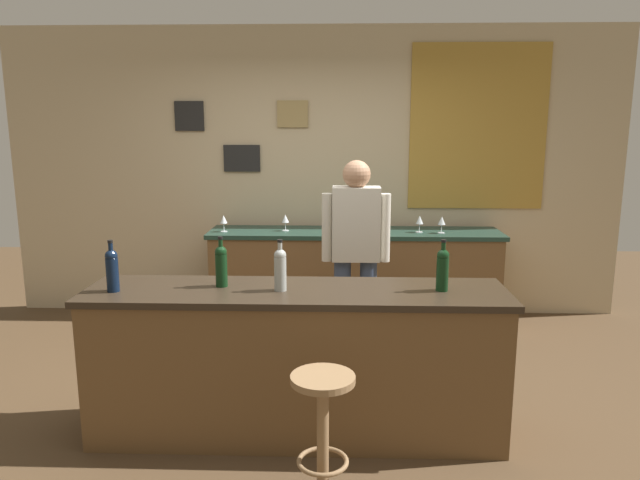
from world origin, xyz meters
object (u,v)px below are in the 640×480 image
object	(u,v)px
bar_stool	(323,417)
wine_bottle_b	(221,264)
wine_bottle_d	(443,268)
wine_bottle_a	(112,269)
bartender	(356,250)
wine_bottle_c	(280,268)
wine_glass_a	(224,220)
wine_glass_c	(420,221)
wine_glass_d	(442,221)
wine_glass_b	(285,219)

from	to	relation	value
bar_stool	wine_bottle_b	world-z (taller)	wine_bottle_b
wine_bottle_d	wine_bottle_a	bearing A→B (deg)	-177.65
bartender	wine_bottle_c	bearing A→B (deg)	-113.83
wine_bottle_a	wine_glass_a	distance (m)	2.06
wine_bottle_c	wine_glass_c	distance (m)	2.30
wine_glass_c	wine_glass_d	xyz separation A→B (m)	(0.20, -0.04, 0.00)
wine_bottle_a	wine_bottle_c	size ratio (longest dim) A/B	1.00
wine_glass_c	wine_bottle_c	bearing A→B (deg)	-118.11
wine_bottle_b	bar_stool	bearing A→B (deg)	-49.02
wine_bottle_a	bartender	bearing A→B (deg)	37.63
bartender	wine_glass_a	size ratio (longest dim) A/B	10.45
wine_bottle_b	wine_glass_b	distance (m)	1.99
wine_glass_a	wine_glass_d	bearing A→B (deg)	-0.13
bartender	wine_glass_d	world-z (taller)	bartender
wine_bottle_b	wine_glass_a	world-z (taller)	wine_bottle_b
wine_bottle_d	wine_bottle_b	bearing A→B (deg)	177.85
wine_bottle_b	wine_bottle_c	distance (m)	0.37
wine_bottle_c	wine_bottle_d	size ratio (longest dim) A/B	1.00
wine_glass_c	wine_bottle_a	bearing A→B (deg)	-134.76
wine_glass_b	wine_glass_c	world-z (taller)	same
bartender	bar_stool	bearing A→B (deg)	-96.73
wine_bottle_c	wine_glass_a	bearing A→B (deg)	109.99
wine_bottle_a	wine_glass_a	world-z (taller)	wine_bottle_a
wine_bottle_b	wine_glass_a	distance (m)	1.95
wine_bottle_a	wine_bottle_d	world-z (taller)	same
wine_glass_a	wine_glass_d	xyz separation A→B (m)	(2.00, -0.00, 0.00)
wine_bottle_d	wine_glass_a	size ratio (longest dim) A/B	1.97
bartender	wine_bottle_c	xyz separation A→B (m)	(-0.47, -1.07, 0.12)
wine_glass_d	wine_bottle_d	bearing A→B (deg)	-99.54
wine_glass_d	wine_glass_a	bearing A→B (deg)	179.87
bartender	wine_bottle_d	xyz separation A→B (m)	(0.48, -1.04, 0.12)
bar_stool	wine_glass_c	size ratio (longest dim) A/B	4.39
wine_bottle_a	wine_bottle_b	size ratio (longest dim) A/B	1.00
wine_bottle_b	wine_bottle_a	bearing A→B (deg)	-168.20
wine_glass_a	wine_bottle_a	bearing A→B (deg)	-96.99
wine_bottle_b	wine_glass_b	size ratio (longest dim) A/B	1.97
wine_bottle_a	wine_glass_d	xyz separation A→B (m)	(2.26, 2.04, -0.05)
wine_glass_b	wine_glass_c	distance (m)	1.24
wine_bottle_c	wine_glass_a	xyz separation A→B (m)	(-0.73, 2.00, -0.05)
wine_glass_a	wine_glass_b	bearing A→B (deg)	6.75
wine_bottle_c	wine_glass_a	distance (m)	2.12
bartender	wine_glass_d	size ratio (longest dim) A/B	10.45
wine_bottle_c	wine_glass_b	distance (m)	2.07
wine_glass_a	wine_bottle_b	bearing A→B (deg)	-79.28
wine_glass_a	bar_stool	bearing A→B (deg)	-69.39
wine_bottle_d	wine_glass_c	bearing A→B (deg)	86.18
bartender	wine_glass_d	xyz separation A→B (m)	(0.81, 0.93, 0.07)
bar_stool	wine_bottle_b	distance (m)	1.13
wine_bottle_a	wine_glass_c	distance (m)	2.92
bar_stool	wine_glass_c	world-z (taller)	wine_glass_c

